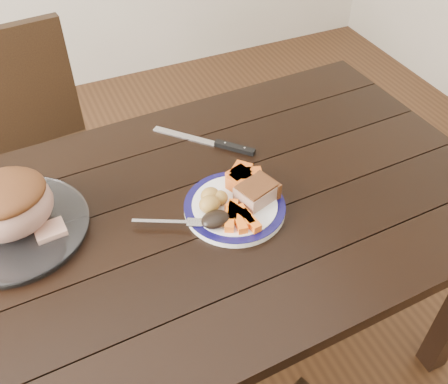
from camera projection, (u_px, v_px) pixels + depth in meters
name	position (u px, v px, depth m)	size (l,w,h in m)	color
ground	(201.00, 359.00, 1.77)	(4.00, 4.00, 0.00)	#472B16
dining_table	(193.00, 235.00, 1.31)	(1.64, 0.97, 0.75)	black
chair_far	(35.00, 148.00, 1.80)	(0.47, 0.47, 0.93)	black
dinner_plate	(235.00, 208.00, 1.25)	(0.25, 0.25, 0.02)	white
plate_rim	(235.00, 205.00, 1.24)	(0.25, 0.25, 0.02)	#100C40
serving_platter	(16.00, 230.00, 1.19)	(0.34, 0.34, 0.02)	white
pork_slice	(256.00, 193.00, 1.24)	(0.09, 0.07, 0.04)	tan
roasted_potatoes	(212.00, 200.00, 1.22)	(0.08, 0.07, 0.04)	gold
carrot_batons	(239.00, 217.00, 1.19)	(0.08, 0.12, 0.02)	orange
pumpkin_wedges	(242.00, 178.00, 1.28)	(0.10, 0.09, 0.04)	orange
dark_mushroom	(215.00, 219.00, 1.18)	(0.07, 0.05, 0.03)	black
fork	(175.00, 222.00, 1.19)	(0.17, 0.10, 0.00)	silver
roast_joint	(6.00, 207.00, 1.14)	(0.21, 0.18, 0.14)	tan
cut_slice	(50.00, 231.00, 1.17)	(0.07, 0.06, 0.02)	tan
carving_knife	(222.00, 145.00, 1.43)	(0.23, 0.25, 0.01)	silver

